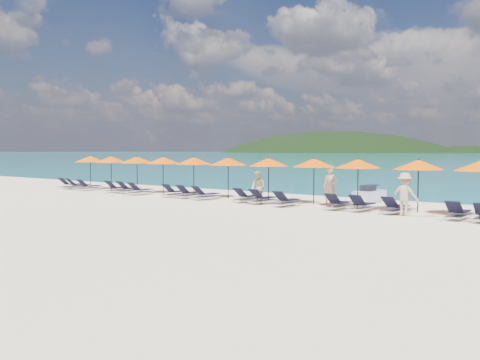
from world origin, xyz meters
The scene contains 33 objects.
ground centered at (0.00, 0.00, 0.00)m, with size 1400.00×1400.00×0.00m, color beige.
headland_main centered at (-300.00, 540.00, -38.00)m, with size 374.00×242.00×126.50m.
headland_small centered at (-150.00, 560.00, -35.00)m, with size 162.00×126.00×85.50m.
jetski centered at (4.05, 8.55, 0.34)m, with size 0.93×2.35×0.83m.
beachgoer_a centered at (3.54, 5.40, 0.92)m, with size 0.67×0.44×1.84m, color tan.
beachgoer_b centered at (0.45, 3.84, 0.81)m, with size 0.79×0.45×1.62m, color tan.
beachgoer_c centered at (7.82, 3.81, 0.87)m, with size 1.12×0.52×1.73m, color tan.
umbrella_0 centered at (-15.36, 5.40, 2.02)m, with size 2.10×2.10×2.28m.
umbrella_1 centered at (-12.98, 5.36, 2.02)m, with size 2.10×2.10×2.28m.
umbrella_2 centered at (-10.37, 5.38, 2.02)m, with size 2.10×2.10×2.28m.
umbrella_3 centered at (-7.72, 5.16, 2.02)m, with size 2.10×2.10×2.28m.
umbrella_4 centered at (-5.26, 5.26, 2.02)m, with size 2.10×2.10×2.28m.
umbrella_5 centered at (-2.64, 5.23, 2.02)m, with size 2.10×2.10×2.28m.
umbrella_6 centered at (0.03, 5.28, 2.02)m, with size 2.10×2.10×2.28m.
umbrella_7 centered at (2.64, 5.42, 2.02)m, with size 2.10×2.10×2.28m.
umbrella_8 centered at (5.04, 5.25, 2.02)m, with size 2.10×2.10×2.28m.
umbrella_9 centered at (7.80, 5.26, 2.02)m, with size 2.10×2.10×2.28m.
lounger_0 centered at (-16.06, 4.22, 0.24)m, with size 0.73×1.74×0.66m.
lounger_1 centered at (-14.93, 4.08, 0.24)m, with size 0.75×1.74×0.66m.
lounger_2 centered at (-13.48, 3.93, 0.24)m, with size 0.69×1.73×0.66m.
lounger_3 centered at (-10.82, 4.13, 0.24)m, with size 0.71×1.73×0.66m.
lounger_4 centered at (-9.73, 4.20, 0.24)m, with size 0.62×1.70×0.66m.
lounger_5 centered at (-8.31, 3.89, 0.24)m, with size 0.65×1.71×0.66m.
lounger_6 centered at (-5.67, 4.18, 0.24)m, with size 0.63×1.70×0.66m.
lounger_7 centered at (-4.53, 4.12, 0.24)m, with size 0.69×1.72×0.66m.
lounger_8 centered at (-3.16, 3.99, 0.24)m, with size 0.79×1.75×0.66m.
lounger_9 centered at (-0.57, 4.26, 0.24)m, with size 0.67×1.72×0.66m.
lounger_10 centered at (0.54, 4.13, 0.24)m, with size 0.78×1.75×0.66m.
lounger_11 centered at (2.09, 3.88, 0.24)m, with size 0.65×1.71×0.66m.
lounger_12 centered at (4.64, 4.18, 0.24)m, with size 0.67×1.72×0.66m.
lounger_13 centered at (5.76, 4.25, 0.24)m, with size 0.66×1.71×0.66m.
lounger_14 centered at (7.24, 4.28, 0.24)m, with size 0.69×1.72×0.66m.
lounger_15 centered at (9.83, 3.98, 0.24)m, with size 0.66×1.71×0.66m.
Camera 1 is at (16.10, -16.81, 2.61)m, focal length 40.00 mm.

